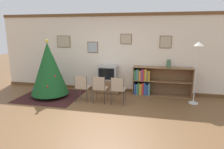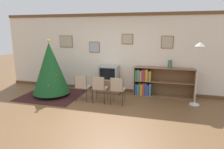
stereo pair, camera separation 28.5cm
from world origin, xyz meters
name	(u,v)px [view 1 (the left image)]	position (x,y,z in m)	size (l,w,h in m)	color
ground_plane	(92,116)	(0.00, 0.00, 0.00)	(24.00, 24.00, 0.00)	brown
wall_back	(112,53)	(0.00, 2.31, 1.35)	(8.34, 0.11, 2.70)	silver
area_rug	(51,96)	(-1.83, 1.20, 0.00)	(1.92, 1.72, 0.01)	#381919
christmas_tree	(49,69)	(-1.83, 1.20, 0.93)	(1.20, 1.20, 1.86)	maroon
tv_console	(108,86)	(-0.08, 2.02, 0.23)	(0.83, 0.45, 0.46)	brown
television	(108,73)	(-0.08, 2.02, 0.71)	(0.65, 0.44, 0.49)	#9E9E99
folding_chair_left	(82,87)	(-0.63, 0.98, 0.47)	(0.40, 0.40, 0.82)	tan
folding_chair_center	(100,88)	(-0.08, 0.98, 0.47)	(0.40, 0.40, 0.82)	tan
folding_chair_right	(118,89)	(0.47, 0.98, 0.47)	(0.40, 0.40, 0.82)	tan
bookshelf	(151,82)	(1.39, 2.07, 0.46)	(1.90, 0.36, 0.96)	olive
vase	(169,64)	(1.92, 2.02, 1.09)	(0.14, 0.14, 0.26)	#47664C
standing_lamp	(198,57)	(2.67, 1.52, 1.40)	(0.28, 0.28, 1.83)	silver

